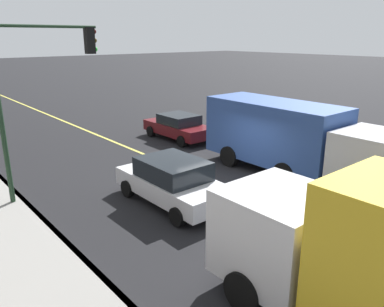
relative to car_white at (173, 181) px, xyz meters
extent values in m
plane|color=black|center=(0.01, -2.29, -0.79)|extent=(200.00, 200.00, 0.00)
cube|color=slate|center=(0.01, 3.97, -0.72)|extent=(80.00, 0.16, 0.15)
cube|color=#D8CC4C|center=(0.01, -2.29, -0.78)|extent=(80.00, 0.16, 0.01)
cube|color=silver|center=(0.00, 0.00, -0.18)|extent=(4.37, 1.90, 0.61)
cube|color=black|center=(-0.01, 0.00, 0.44)|extent=(2.29, 1.75, 0.63)
cylinder|color=black|center=(1.45, 0.93, -0.49)|extent=(0.60, 0.22, 0.60)
cylinder|color=black|center=(1.45, -0.93, -0.49)|extent=(0.60, 0.22, 0.60)
cylinder|color=black|center=(-1.44, 0.93, -0.49)|extent=(0.60, 0.22, 0.60)
cylinder|color=black|center=(-1.44, -0.93, -0.49)|extent=(0.60, 0.22, 0.60)
cube|color=#591116|center=(6.58, -5.37, -0.20)|extent=(4.28, 1.80, 0.57)
cube|color=black|center=(6.52, -5.37, 0.34)|extent=(2.01, 1.66, 0.51)
cylinder|color=black|center=(5.17, -6.25, -0.49)|extent=(0.60, 0.22, 0.60)
cylinder|color=black|center=(5.17, -4.49, -0.49)|extent=(0.60, 0.22, 0.60)
cylinder|color=black|center=(7.99, -6.25, -0.49)|extent=(0.60, 0.22, 0.60)
cylinder|color=black|center=(7.99, -4.49, -0.49)|extent=(0.60, 0.22, 0.60)
cube|color=silver|center=(-5.25, 1.09, 0.62)|extent=(2.24, 2.27, 1.92)
cylinder|color=black|center=(-5.25, 2.17, -0.34)|extent=(0.90, 0.28, 0.90)
cylinder|color=black|center=(-5.25, 0.00, -0.34)|extent=(0.90, 0.28, 0.90)
cube|color=silver|center=(-4.23, -5.34, 0.64)|extent=(2.34, 2.33, 1.96)
cube|color=#2D4C93|center=(0.02, -5.34, 0.89)|extent=(5.86, 2.33, 2.46)
cylinder|color=black|center=(-4.23, -4.22, -0.34)|extent=(0.90, 0.28, 0.90)
cylinder|color=black|center=(1.49, -6.45, -0.34)|extent=(0.90, 0.28, 0.90)
cylinder|color=black|center=(1.49, -4.22, -0.34)|extent=(0.90, 0.28, 0.90)
cylinder|color=black|center=(-1.44, -6.45, -0.34)|extent=(0.90, 0.28, 0.90)
cylinder|color=black|center=(-1.44, -4.22, -0.34)|extent=(0.90, 0.28, 0.90)
cylinder|color=#1E3823|center=(3.25, 4.29, 2.25)|extent=(0.16, 0.16, 6.08)
cylinder|color=#1E3823|center=(3.25, 2.57, 4.99)|extent=(0.10, 3.45, 0.10)
cube|color=black|center=(3.25, 1.09, 4.54)|extent=(0.28, 0.30, 0.90)
sphere|color=#360605|center=(3.25, 0.91, 4.84)|extent=(0.18, 0.18, 0.18)
sphere|color=#392905|center=(3.25, 0.91, 4.54)|extent=(0.18, 0.18, 0.18)
sphere|color=green|center=(3.25, 0.91, 4.24)|extent=(0.18, 0.18, 0.18)
camera|label=1|loc=(-9.69, 7.27, 4.69)|focal=35.80mm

